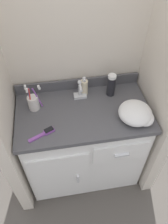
# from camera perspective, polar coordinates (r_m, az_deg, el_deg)

# --- Properties ---
(ground_plane) EXTENTS (6.00, 6.00, 0.00)m
(ground_plane) POSITION_cam_1_polar(r_m,az_deg,el_deg) (2.11, -0.12, -14.43)
(ground_plane) COLOR #4C4742
(wall_back) EXTENTS (1.09, 0.08, 2.20)m
(wall_back) POSITION_cam_1_polar(r_m,az_deg,el_deg) (1.50, -2.15, 17.06)
(wall_back) COLOR beige
(wall_back) RESTS_ON ground_plane
(wall_right) EXTENTS (0.08, 0.59, 2.20)m
(wall_right) POSITION_cam_1_polar(r_m,az_deg,el_deg) (1.41, 20.89, 11.57)
(wall_right) COLOR beige
(wall_right) RESTS_ON ground_plane
(vanity) EXTENTS (0.91, 0.52, 0.78)m
(vanity) POSITION_cam_1_polar(r_m,az_deg,el_deg) (1.76, -0.17, -8.22)
(vanity) COLOR white
(vanity) RESTS_ON ground_plane
(backsplash) EXTENTS (0.91, 0.02, 0.08)m
(backsplash) POSITION_cam_1_polar(r_m,az_deg,el_deg) (1.62, -1.58, 7.43)
(backsplash) COLOR #4C4C51
(backsplash) RESTS_ON vanity
(sink_faucet) EXTENTS (0.09, 0.09, 0.14)m
(sink_faucet) POSITION_cam_1_polar(r_m,az_deg,el_deg) (1.54, -1.05, 5.32)
(sink_faucet) COLOR silver
(sink_faucet) RESTS_ON vanity
(toothbrush_cup) EXTENTS (0.10, 0.07, 0.20)m
(toothbrush_cup) POSITION_cam_1_polar(r_m,az_deg,el_deg) (1.49, -13.09, 2.52)
(toothbrush_cup) COLOR silver
(toothbrush_cup) RESTS_ON vanity
(soap_dispenser) EXTENTS (0.05, 0.06, 0.15)m
(soap_dispenser) POSITION_cam_1_polar(r_m,az_deg,el_deg) (1.56, 0.03, 6.60)
(soap_dispenser) COLOR beige
(soap_dispenser) RESTS_ON vanity
(shaving_cream_can) EXTENTS (0.06, 0.06, 0.17)m
(shaving_cream_can) POSITION_cam_1_polar(r_m,az_deg,el_deg) (1.55, 7.13, 7.01)
(shaving_cream_can) COLOR black
(shaving_cream_can) RESTS_ON vanity
(hairbrush) EXTENTS (0.17, 0.10, 0.03)m
(hairbrush) POSITION_cam_1_polar(r_m,az_deg,el_deg) (1.36, -10.13, -5.35)
(hairbrush) COLOR purple
(hairbrush) RESTS_ON vanity
(hand_towel) EXTENTS (0.22, 0.22, 0.11)m
(hand_towel) POSITION_cam_1_polar(r_m,az_deg,el_deg) (1.43, 13.69, -0.41)
(hand_towel) COLOR white
(hand_towel) RESTS_ON vanity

